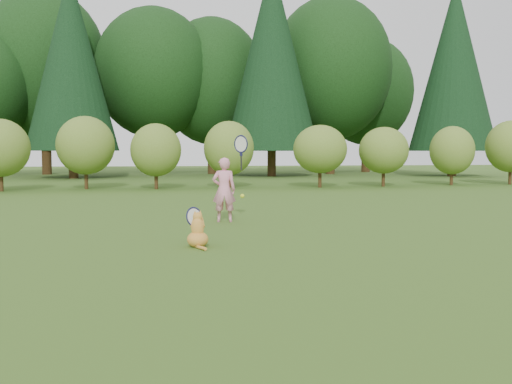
{
  "coord_description": "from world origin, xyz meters",
  "views": [
    {
      "loc": [
        -1.43,
        -9.32,
        1.42
      ],
      "look_at": [
        0.2,
        0.8,
        0.7
      ],
      "focal_mm": 40.0,
      "sensor_mm": 36.0,
      "label": 1
    }
  ],
  "objects": [
    {
      "name": "child",
      "position": [
        -0.23,
        2.17,
        0.69
      ],
      "size": [
        0.72,
        0.46,
        1.96
      ],
      "rotation": [
        0.0,
        0.0,
        3.04
      ],
      "color": "pink",
      "rests_on": "ground"
    },
    {
      "name": "cat",
      "position": [
        -0.95,
        -0.8,
        0.28
      ],
      "size": [
        0.41,
        0.75,
        0.74
      ],
      "rotation": [
        0.0,
        0.0,
        -0.1
      ],
      "color": "orange",
      "rests_on": "ground"
    },
    {
      "name": "shrub_row",
      "position": [
        0.0,
        13.0,
        1.4
      ],
      "size": [
        28.0,
        3.0,
        2.8
      ],
      "primitive_type": null,
      "color": "olive",
      "rests_on": "ground"
    },
    {
      "name": "ground",
      "position": [
        0.0,
        0.0,
        0.0
      ],
      "size": [
        100.0,
        100.0,
        0.0
      ],
      "primitive_type": "plane",
      "color": "#294D15",
      "rests_on": "ground"
    },
    {
      "name": "woodland_backdrop",
      "position": [
        0.0,
        23.0,
        7.5
      ],
      "size": [
        48.0,
        10.0,
        15.0
      ],
      "primitive_type": null,
      "color": "black",
      "rests_on": "ground"
    },
    {
      "name": "tennis_ball",
      "position": [
        -0.15,
        0.03,
        0.69
      ],
      "size": [
        0.07,
        0.07,
        0.07
      ],
      "color": "yellow",
      "rests_on": "ground"
    }
  ]
}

